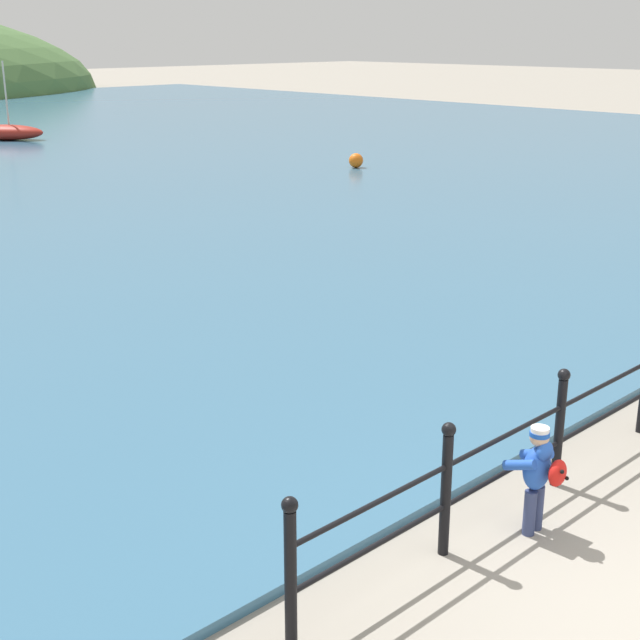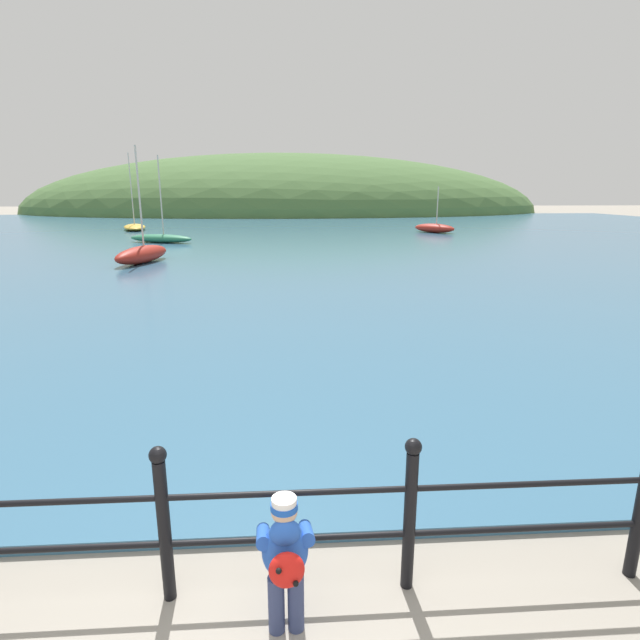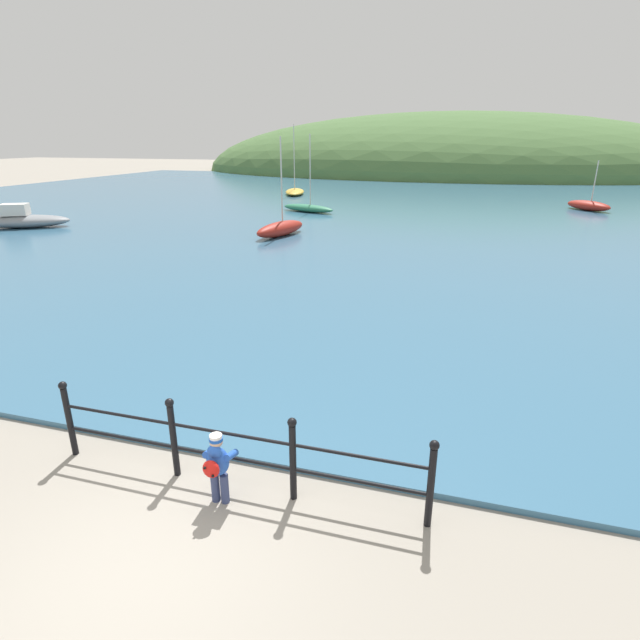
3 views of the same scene
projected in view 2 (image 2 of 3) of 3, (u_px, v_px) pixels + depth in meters
water at (282, 235)px, 33.11m from camera, size 80.00×60.00×0.10m
far_hillside at (284, 212)px, 69.93m from camera, size 69.92×38.45×15.68m
iron_railing at (289, 515)px, 3.52m from camera, size 5.33×0.12×1.21m
child_in_coat at (285, 554)px, 3.19m from camera, size 0.39×0.54×1.00m
boat_green_fishing at (434, 228)px, 34.12m from camera, size 2.81×3.07×3.07m
boat_white_sailboat at (161, 238)px, 27.51m from camera, size 3.88×2.16×4.62m
boat_twin_mast at (135, 227)px, 36.59m from camera, size 2.72×4.76×5.39m
boat_red_dinghy at (142, 254)px, 19.72m from camera, size 1.80×3.57×4.46m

